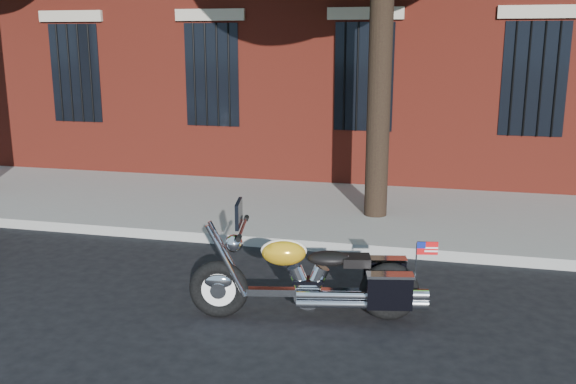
# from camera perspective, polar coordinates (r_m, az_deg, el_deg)

# --- Properties ---
(ground) EXTENTS (120.00, 120.00, 0.00)m
(ground) POSITION_cam_1_polar(r_m,az_deg,el_deg) (7.76, 1.75, -8.40)
(ground) COLOR black
(ground) RESTS_ON ground
(curb) EXTENTS (40.00, 0.16, 0.15)m
(curb) POSITION_cam_1_polar(r_m,az_deg,el_deg) (9.01, 3.55, -4.78)
(curb) COLOR gray
(curb) RESTS_ON ground
(sidewalk) EXTENTS (40.00, 3.60, 0.15)m
(sidewalk) POSITION_cam_1_polar(r_m,az_deg,el_deg) (10.79, 5.30, -1.74)
(sidewalk) COLOR gray
(sidewalk) RESTS_ON ground
(motorcycle) EXTENTS (2.55, 1.01, 1.27)m
(motorcycle) POSITION_cam_1_polar(r_m,az_deg,el_deg) (6.75, 2.49, -7.89)
(motorcycle) COLOR black
(motorcycle) RESTS_ON ground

